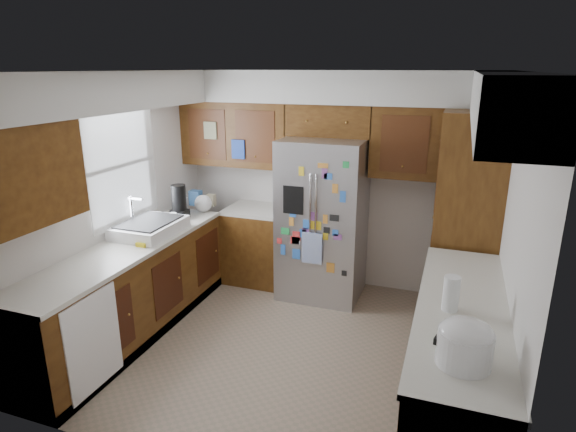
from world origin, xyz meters
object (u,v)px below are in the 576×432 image
at_px(rice_cooker, 465,342).
at_px(paper_towel, 451,293).
at_px(fridge, 323,219).
at_px(pantry, 466,219).

xyz_separation_m(rice_cooker, paper_towel, (-0.09, 0.64, -0.02)).
relative_size(rice_cooker, paper_towel, 1.27).
xyz_separation_m(fridge, rice_cooker, (1.50, -2.41, 0.16)).
bearing_deg(paper_towel, pantry, 86.92).
bearing_deg(fridge, rice_cooker, -58.09).
relative_size(fridge, paper_towel, 7.21).
height_order(pantry, paper_towel, pantry).
distance_m(pantry, fridge, 1.51).
bearing_deg(rice_cooker, fridge, 121.91).
distance_m(rice_cooker, paper_towel, 0.65).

